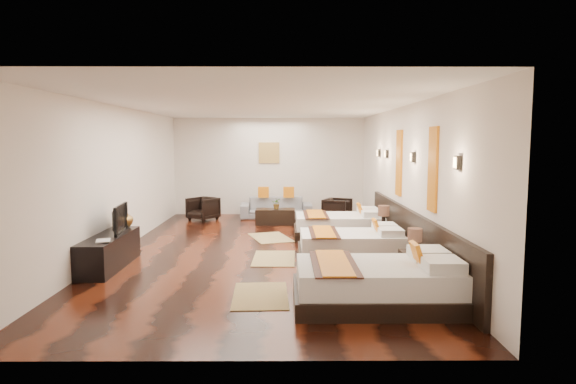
{
  "coord_description": "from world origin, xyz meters",
  "views": [
    {
      "loc": [
        0.48,
        -9.22,
        2.12
      ],
      "look_at": [
        0.53,
        0.49,
        1.1
      ],
      "focal_mm": 29.98,
      "sensor_mm": 36.0,
      "label": 1
    }
  ],
  "objects_px": {
    "tv_console": "(109,251)",
    "bed_near": "(379,283)",
    "armchair_right": "(337,210)",
    "coffee_table": "(275,217)",
    "book": "(96,241)",
    "table_plant": "(277,204)",
    "bed_far": "(340,225)",
    "sofa": "(276,208)",
    "nightstand_a": "(414,262)",
    "figurine": "(123,218)",
    "armchair_left": "(203,209)",
    "bed_mid": "(352,245)",
    "nightstand_b": "(383,233)",
    "tv": "(116,219)"
  },
  "relations": [
    {
      "from": "bed_near",
      "to": "armchair_right",
      "type": "distance_m",
      "value": 6.6
    },
    {
      "from": "table_plant",
      "to": "bed_far",
      "type": "bearing_deg",
      "value": -48.65
    },
    {
      "from": "nightstand_b",
      "to": "book",
      "type": "distance_m",
      "value": 5.38
    },
    {
      "from": "nightstand_a",
      "to": "coffee_table",
      "type": "bearing_deg",
      "value": 113.91
    },
    {
      "from": "tv",
      "to": "table_plant",
      "type": "relative_size",
      "value": 3.08
    },
    {
      "from": "nightstand_b",
      "to": "tv_console",
      "type": "bearing_deg",
      "value": -162.54
    },
    {
      "from": "bed_mid",
      "to": "table_plant",
      "type": "relative_size",
      "value": 6.89
    },
    {
      "from": "coffee_table",
      "to": "table_plant",
      "type": "bearing_deg",
      "value": 25.06
    },
    {
      "from": "sofa",
      "to": "coffee_table",
      "type": "relative_size",
      "value": 1.96
    },
    {
      "from": "bed_near",
      "to": "bed_far",
      "type": "distance_m",
      "value": 4.5
    },
    {
      "from": "bed_far",
      "to": "armchair_right",
      "type": "xyz_separation_m",
      "value": [
        0.16,
        2.1,
        0.05
      ]
    },
    {
      "from": "bed_near",
      "to": "armchair_right",
      "type": "xyz_separation_m",
      "value": [
        0.16,
        6.59,
        0.03
      ]
    },
    {
      "from": "coffee_table",
      "to": "book",
      "type": "bearing_deg",
      "value": -119.54
    },
    {
      "from": "bed_mid",
      "to": "figurine",
      "type": "xyz_separation_m",
      "value": [
        -4.19,
        0.12,
        0.49
      ]
    },
    {
      "from": "tv_console",
      "to": "table_plant",
      "type": "relative_size",
      "value": 6.49
    },
    {
      "from": "coffee_table",
      "to": "sofa",
      "type": "bearing_deg",
      "value": 90.0
    },
    {
      "from": "bed_mid",
      "to": "figurine",
      "type": "height_order",
      "value": "figurine"
    },
    {
      "from": "tv_console",
      "to": "bed_far",
      "type": "bearing_deg",
      "value": 31.95
    },
    {
      "from": "nightstand_a",
      "to": "coffee_table",
      "type": "relative_size",
      "value": 0.81
    },
    {
      "from": "bed_near",
      "to": "coffee_table",
      "type": "relative_size",
      "value": 2.17
    },
    {
      "from": "book",
      "to": "armchair_right",
      "type": "distance_m",
      "value": 6.84
    },
    {
      "from": "book",
      "to": "table_plant",
      "type": "xyz_separation_m",
      "value": [
        2.75,
        4.81,
        -0.02
      ]
    },
    {
      "from": "bed_mid",
      "to": "figurine",
      "type": "relative_size",
      "value": 5.13
    },
    {
      "from": "armchair_left",
      "to": "table_plant",
      "type": "relative_size",
      "value": 2.48
    },
    {
      "from": "nightstand_a",
      "to": "figurine",
      "type": "relative_size",
      "value": 2.18
    },
    {
      "from": "book",
      "to": "armchair_left",
      "type": "bearing_deg",
      "value": 82.23
    },
    {
      "from": "bed_mid",
      "to": "sofa",
      "type": "bearing_deg",
      "value": 107.56
    },
    {
      "from": "book",
      "to": "coffee_table",
      "type": "xyz_separation_m",
      "value": [
        2.71,
        4.79,
        -0.36
      ]
    },
    {
      "from": "tv",
      "to": "armchair_right",
      "type": "relative_size",
      "value": 1.26
    },
    {
      "from": "tv",
      "to": "sofa",
      "type": "xyz_separation_m",
      "value": [
        2.66,
        5.07,
        -0.51
      ]
    },
    {
      "from": "tv_console",
      "to": "bed_near",
      "type": "bearing_deg",
      "value": -24.15
    },
    {
      "from": "bed_near",
      "to": "armchair_right",
      "type": "relative_size",
      "value": 3.19
    },
    {
      "from": "table_plant",
      "to": "figurine",
      "type": "bearing_deg",
      "value": -128.0
    },
    {
      "from": "nightstand_b",
      "to": "book",
      "type": "relative_size",
      "value": 2.94
    },
    {
      "from": "nightstand_a",
      "to": "figurine",
      "type": "xyz_separation_m",
      "value": [
        -4.94,
        1.53,
        0.45
      ]
    },
    {
      "from": "nightstand_a",
      "to": "nightstand_b",
      "type": "bearing_deg",
      "value": 90.0
    },
    {
      "from": "bed_far",
      "to": "armchair_right",
      "type": "distance_m",
      "value": 2.1
    },
    {
      "from": "sofa",
      "to": "armchair_right",
      "type": "distance_m",
      "value": 1.74
    },
    {
      "from": "bed_near",
      "to": "nightstand_b",
      "type": "relative_size",
      "value": 2.56
    },
    {
      "from": "coffee_table",
      "to": "bed_far",
      "type": "bearing_deg",
      "value": -47.62
    },
    {
      "from": "table_plant",
      "to": "armchair_left",
      "type": "bearing_deg",
      "value": 162.33
    },
    {
      "from": "bed_far",
      "to": "book",
      "type": "xyz_separation_m",
      "value": [
        -4.2,
        -3.17,
        0.3
      ]
    },
    {
      "from": "nightstand_a",
      "to": "table_plant",
      "type": "distance_m",
      "value": 5.51
    },
    {
      "from": "book",
      "to": "sofa",
      "type": "relative_size",
      "value": 0.15
    },
    {
      "from": "bed_far",
      "to": "coffee_table",
      "type": "bearing_deg",
      "value": 132.38
    },
    {
      "from": "bed_mid",
      "to": "book",
      "type": "height_order",
      "value": "bed_mid"
    },
    {
      "from": "armchair_right",
      "to": "coffee_table",
      "type": "distance_m",
      "value": 1.72
    },
    {
      "from": "bed_far",
      "to": "nightstand_b",
      "type": "xyz_separation_m",
      "value": [
        0.75,
        -1.06,
        0.04
      ]
    },
    {
      "from": "figurine",
      "to": "armchair_right",
      "type": "relative_size",
      "value": 0.55
    },
    {
      "from": "nightstand_a",
      "to": "sofa",
      "type": "distance_m",
      "value": 6.48
    }
  ]
}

